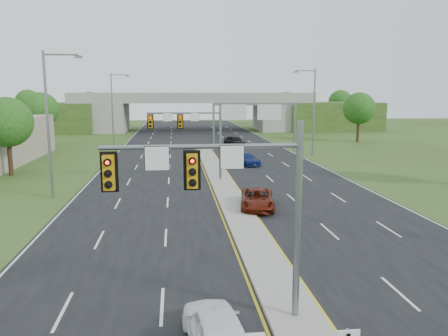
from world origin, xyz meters
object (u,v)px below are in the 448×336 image
signal_mast_near (232,191)px  signal_mast_far (195,130)px  overpass (193,114)px  car_far_a (257,199)px  car_far_c (235,141)px  sign_gantry (254,113)px  car_white (217,330)px  car_far_b (246,159)px

signal_mast_near → signal_mast_far: 25.00m
overpass → car_far_a: overpass is taller
signal_mast_near → signal_mast_far: size_ratio=1.00×
signal_mast_far → overpass: bearing=87.6°
overpass → car_far_c: size_ratio=16.81×
signal_mast_near → overpass: bearing=88.4°
signal_mast_far → signal_mast_near: bearing=-90.0°
sign_gantry → car_far_c: 7.62m
signal_mast_near → car_white: signal_mast_near is taller
signal_mast_far → sign_gantry: size_ratio=0.60×
car_white → car_far_b: 36.09m
sign_gantry → car_far_b: size_ratio=2.54×
signal_mast_far → car_far_c: (7.18, 25.95, -3.89)m
signal_mast_far → sign_gantry: (8.95, 19.99, 0.51)m
overpass → car_far_b: size_ratio=17.56×
sign_gantry → car_white: bearing=-101.7°
car_white → car_far_a: (4.45, 16.67, -0.06)m
sign_gantry → overpass: (-6.68, 35.08, -1.69)m
car_white → car_far_b: (6.75, 35.46, -0.07)m
signal_mast_near → sign_gantry: (8.95, 44.99, 0.51)m
signal_mast_near → car_far_a: bearing=76.0°
sign_gantry → signal_mast_near: bearing=-101.2°
car_far_a → car_far_b: car_far_a is taller
signal_mast_near → overpass: (2.26, 80.07, -1.17)m
car_far_b → car_far_a: bearing=-116.2°
signal_mast_near → sign_gantry: 45.88m
signal_mast_near → car_far_c: size_ratio=1.47×
signal_mast_far → car_far_b: 11.47m
car_far_a → car_white: bearing=-95.4°
sign_gantry → overpass: size_ratio=0.14×
car_white → car_far_c: (7.86, 52.55, 0.08)m
signal_mast_near → car_far_b: (6.07, 33.86, -4.04)m
overpass → car_white: (-2.95, -81.68, -2.80)m
signal_mast_near → car_far_c: bearing=82.0°
car_far_a → car_far_b: size_ratio=1.06×
car_far_c → signal_mast_near: bearing=-115.9°
signal_mast_far → car_far_a: bearing=-69.2°
car_far_c → car_far_b: bearing=-111.6°
signal_mast_near → sign_gantry: bearing=78.8°
signal_mast_far → sign_gantry: signal_mast_far is taller
car_far_a → signal_mast_near: bearing=-94.5°
signal_mast_near → overpass: size_ratio=0.09×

